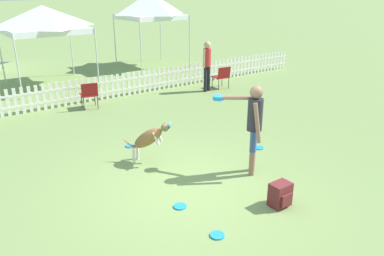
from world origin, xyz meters
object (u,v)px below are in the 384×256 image
at_px(folding_chair_blue_left, 222,76).
at_px(canopy_tent_main, 150,6).
at_px(frisbee_near_dog, 259,148).
at_px(frisbee_midfield, 217,235).
at_px(frisbee_near_handler, 130,146).
at_px(leaping_dog, 149,138).
at_px(backpack_on_grass, 280,195).
at_px(folding_chair_green_right, 89,93).
at_px(canopy_tent_secondary, 43,19).
at_px(frisbee_far_scatter, 180,206).
at_px(spectator_standing, 207,61).
at_px(handler_person, 253,119).

relative_size(folding_chair_blue_left, canopy_tent_main, 0.25).
xyz_separation_m(frisbee_near_dog, frisbee_midfield, (-2.77, -1.89, 0.00)).
xyz_separation_m(frisbee_near_handler, canopy_tent_main, (5.09, 7.70, 2.63)).
relative_size(leaping_dog, canopy_tent_main, 0.29).
distance_m(backpack_on_grass, folding_chair_green_right, 6.90).
xyz_separation_m(backpack_on_grass, canopy_tent_secondary, (-0.58, 10.44, 2.14)).
bearing_deg(frisbee_near_dog, canopy_tent_secondary, 103.13).
relative_size(frisbee_near_handler, canopy_tent_main, 0.07).
bearing_deg(frisbee_near_handler, leaping_dog, -93.30).
xyz_separation_m(frisbee_far_scatter, canopy_tent_secondary, (0.77, 9.51, 2.33)).
distance_m(folding_chair_green_right, canopy_tent_secondary, 4.02).
xyz_separation_m(leaping_dog, frisbee_near_handler, (0.06, 0.98, -0.53)).
bearing_deg(spectator_standing, frisbee_near_dog, 51.12).
xyz_separation_m(handler_person, folding_chair_blue_left, (3.74, 5.26, -0.62)).
bearing_deg(frisbee_near_dog, backpack_on_grass, -127.35).
bearing_deg(folding_chair_blue_left, leaping_dog, 42.77).
bearing_deg(backpack_on_grass, canopy_tent_main, 69.56).
distance_m(handler_person, folding_chair_blue_left, 6.49).
height_order(frisbee_midfield, backpack_on_grass, backpack_on_grass).
height_order(leaping_dog, frisbee_midfield, leaping_dog).
distance_m(frisbee_near_handler, canopy_tent_main, 9.59).
distance_m(frisbee_midfield, folding_chair_blue_left, 8.50).
bearing_deg(frisbee_far_scatter, frisbee_near_handler, 79.66).
relative_size(frisbee_near_handler, frisbee_near_dog, 1.00).
height_order(frisbee_far_scatter, folding_chair_green_right, folding_chair_green_right).
distance_m(leaping_dog, canopy_tent_secondary, 7.98).
height_order(backpack_on_grass, folding_chair_blue_left, folding_chair_blue_left).
bearing_deg(frisbee_near_handler, frisbee_far_scatter, -100.34).
height_order(folding_chair_blue_left, canopy_tent_main, canopy_tent_main).
height_order(frisbee_midfield, canopy_tent_secondary, canopy_tent_secondary).
relative_size(frisbee_near_handler, frisbee_far_scatter, 1.00).
bearing_deg(handler_person, canopy_tent_secondary, 54.70).
bearing_deg(frisbee_near_dog, folding_chair_green_right, 111.02).
distance_m(handler_person, canopy_tent_main, 10.98).
bearing_deg(canopy_tent_main, frisbee_near_handler, -123.45).
bearing_deg(frisbee_far_scatter, canopy_tent_main, 61.83).
distance_m(frisbee_near_handler, canopy_tent_secondary, 7.18).
distance_m(leaping_dog, frisbee_midfield, 2.78).
height_order(leaping_dog, folding_chair_blue_left, leaping_dog).
height_order(leaping_dog, backpack_on_grass, leaping_dog).
bearing_deg(canopy_tent_main, frisbee_near_dog, -106.49).
bearing_deg(canopy_tent_main, canopy_tent_secondary, -169.27).
height_order(backpack_on_grass, folding_chair_green_right, folding_chair_green_right).
relative_size(frisbee_near_dog, folding_chair_green_right, 0.26).
xyz_separation_m(leaping_dog, folding_chair_green_right, (0.41, 4.21, -0.06)).
bearing_deg(frisbee_midfield, frisbee_near_handler, 82.37).
bearing_deg(leaping_dog, spectator_standing, 178.82).
bearing_deg(leaping_dog, frisbee_near_handler, -134.87).
relative_size(folding_chair_green_right, canopy_tent_secondary, 0.29).
distance_m(frisbee_near_dog, folding_chair_green_right, 5.39).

